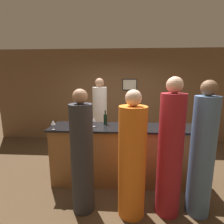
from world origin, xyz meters
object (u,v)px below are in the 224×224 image
Objects in this scene: guest_2 at (170,153)px; guest_0 at (202,155)px; bartender at (100,124)px; guest_1 at (132,160)px; guest_3 at (82,156)px; wine_bottle_0 at (137,118)px; wine_bottle_1 at (105,119)px.

guest_0 is at bearing 2.24° from guest_2.
bartender is at bearing 127.49° from guest_2.
guest_1 is 0.71m from guest_3.
guest_3 is at bearing 176.92° from guest_1.
guest_1 is 6.70× the size of wine_bottle_0.
guest_1 is (-0.97, -0.07, -0.07)m from guest_0.
guest_2 is 1.11m from wine_bottle_0.
wine_bottle_1 is at bearing 106.53° from bartender.
guest_2 is (1.18, -1.53, 0.01)m from bartender.
guest_0 is 1.68m from guest_3.
guest_2 is 1.09× the size of guest_3.
guest_0 is 0.44m from guest_2.
bartender is 2.22m from guest_0.
wine_bottle_1 is at bearing -171.28° from wine_bottle_0.
bartender is 1.72m from guest_1.
guest_1 is 1.12m from wine_bottle_0.
guest_0 is at bearing -32.01° from wine_bottle_1.
guest_2 reaches higher than bartender.
wine_bottle_0 is at bearing 8.72° from wine_bottle_1.
bartender is at bearing 112.25° from guest_1.
bartender reaches higher than guest_3.
wine_bottle_1 is at bearing 75.22° from guest_3.
guest_0 is 7.13× the size of wine_bottle_1.
guest_2 is at bearing 5.72° from guest_1.
bartender is 0.98m from wine_bottle_0.
wine_bottle_1 is at bearing 147.99° from guest_0.
wine_bottle_1 is (0.18, -0.62, 0.27)m from bartender.
guest_0 reaches higher than wine_bottle_0.
wine_bottle_1 is (-0.60, -0.09, -0.00)m from wine_bottle_0.
wine_bottle_1 is (-0.46, 0.97, 0.35)m from guest_1.
guest_1 is at bearing 112.25° from bartender.
wine_bottle_1 is (-0.99, 0.91, 0.26)m from guest_2.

